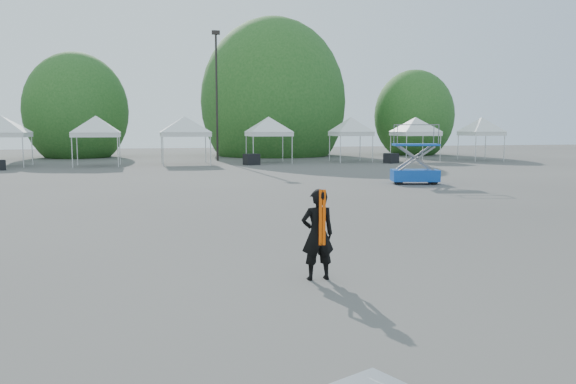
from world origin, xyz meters
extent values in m
plane|color=#474442|center=(0.00, 0.00, 0.00)|extent=(120.00, 120.00, 0.00)
cylinder|color=black|center=(3.00, 32.00, 4.75)|extent=(0.16, 0.16, 9.50)
cube|color=black|center=(3.00, 32.00, 9.65)|extent=(0.60, 0.25, 0.30)
cylinder|color=#382314|center=(-8.00, 40.00, 1.14)|extent=(0.36, 0.36, 2.27)
ellipsoid|color=#1E511B|center=(-8.00, 40.00, 3.94)|extent=(4.16, 4.16, 4.78)
cylinder|color=#382314|center=(9.00, 39.00, 1.40)|extent=(0.36, 0.36, 2.80)
ellipsoid|color=#1E511B|center=(9.00, 39.00, 4.85)|extent=(5.12, 5.12, 5.89)
cylinder|color=#382314|center=(22.00, 37.00, 1.05)|extent=(0.36, 0.36, 2.10)
ellipsoid|color=#1E511B|center=(22.00, 37.00, 3.64)|extent=(3.84, 3.84, 4.42)
cylinder|color=silver|center=(-9.92, 27.45, 1.00)|extent=(0.06, 0.06, 2.00)
cylinder|color=silver|center=(-9.92, 30.44, 1.00)|extent=(0.06, 0.06, 2.00)
cube|color=white|center=(-11.42, 28.94, 2.08)|extent=(3.20, 3.20, 0.30)
pyramid|color=white|center=(-11.42, 28.94, 3.33)|extent=(4.52, 4.52, 1.10)
cylinder|color=silver|center=(-6.88, 26.48, 1.00)|extent=(0.06, 0.06, 2.00)
cylinder|color=silver|center=(-4.09, 26.48, 1.00)|extent=(0.06, 0.06, 2.00)
cylinder|color=silver|center=(-6.88, 29.26, 1.00)|extent=(0.06, 0.06, 2.00)
cylinder|color=silver|center=(-4.09, 29.26, 1.00)|extent=(0.06, 0.06, 2.00)
cube|color=white|center=(-5.49, 27.87, 2.08)|extent=(2.98, 2.98, 0.30)
pyramid|color=white|center=(-5.49, 27.87, 3.33)|extent=(4.22, 4.22, 1.10)
cylinder|color=silver|center=(-1.25, 26.94, 1.00)|extent=(0.06, 0.06, 2.00)
cylinder|color=silver|center=(1.90, 26.94, 1.00)|extent=(0.06, 0.06, 2.00)
cylinder|color=silver|center=(-1.25, 30.09, 1.00)|extent=(0.06, 0.06, 2.00)
cylinder|color=silver|center=(1.90, 30.09, 1.00)|extent=(0.06, 0.06, 2.00)
cube|color=white|center=(0.32, 28.52, 2.08)|extent=(3.35, 3.35, 0.30)
pyramid|color=white|center=(0.32, 28.52, 3.33)|extent=(4.74, 4.74, 1.10)
cylinder|color=silver|center=(4.90, 27.25, 1.00)|extent=(0.06, 0.06, 2.00)
cylinder|color=silver|center=(7.70, 27.25, 1.00)|extent=(0.06, 0.06, 2.00)
cylinder|color=silver|center=(4.90, 30.05, 1.00)|extent=(0.06, 0.06, 2.00)
cylinder|color=silver|center=(7.70, 30.05, 1.00)|extent=(0.06, 0.06, 2.00)
cube|color=white|center=(6.30, 28.65, 2.08)|extent=(3.00, 3.00, 0.30)
pyramid|color=white|center=(6.30, 28.65, 3.33)|extent=(4.24, 4.24, 1.10)
cylinder|color=silver|center=(11.27, 27.11, 1.00)|extent=(0.06, 0.06, 2.00)
cylinder|color=silver|center=(13.76, 27.11, 1.00)|extent=(0.06, 0.06, 2.00)
cylinder|color=silver|center=(11.27, 29.59, 1.00)|extent=(0.06, 0.06, 2.00)
cylinder|color=silver|center=(13.76, 29.59, 1.00)|extent=(0.06, 0.06, 2.00)
cube|color=white|center=(12.52, 28.35, 2.08)|extent=(2.69, 2.69, 0.30)
pyramid|color=white|center=(12.52, 28.35, 3.33)|extent=(3.80, 3.80, 1.10)
cylinder|color=silver|center=(16.20, 26.57, 1.00)|extent=(0.06, 0.06, 2.00)
cylinder|color=silver|center=(18.96, 26.57, 1.00)|extent=(0.06, 0.06, 2.00)
cylinder|color=silver|center=(16.20, 29.33, 1.00)|extent=(0.06, 0.06, 2.00)
cylinder|color=silver|center=(18.96, 29.33, 1.00)|extent=(0.06, 0.06, 2.00)
cube|color=white|center=(17.58, 27.95, 2.08)|extent=(2.96, 2.96, 0.30)
pyramid|color=white|center=(17.58, 27.95, 3.33)|extent=(4.19, 4.19, 1.10)
cylinder|color=silver|center=(21.56, 26.00, 1.00)|extent=(0.06, 0.06, 2.00)
cylinder|color=silver|center=(24.01, 26.00, 1.00)|extent=(0.06, 0.06, 2.00)
cylinder|color=silver|center=(21.56, 28.45, 1.00)|extent=(0.06, 0.06, 2.00)
cylinder|color=silver|center=(24.01, 28.45, 1.00)|extent=(0.06, 0.06, 2.00)
cube|color=white|center=(22.79, 27.22, 2.08)|extent=(2.65, 2.65, 0.30)
pyramid|color=white|center=(22.79, 27.22, 3.33)|extent=(3.75, 3.75, 1.10)
imported|color=black|center=(0.39, -2.37, 0.77)|extent=(0.57, 0.38, 1.55)
cube|color=#FF5205|center=(0.39, -2.52, 1.08)|extent=(0.12, 0.02, 0.93)
cube|color=#0B2C97|center=(9.48, 11.99, 0.39)|extent=(2.28, 1.54, 0.52)
cube|color=#0B2C97|center=(9.48, 11.99, 1.78)|extent=(2.19, 1.48, 0.09)
cylinder|color=black|center=(8.62, 11.77, 0.16)|extent=(0.34, 0.21, 0.31)
cylinder|color=black|center=(10.13, 11.37, 0.16)|extent=(0.34, 0.21, 0.31)
cylinder|color=black|center=(8.84, 12.61, 0.16)|extent=(0.34, 0.21, 0.31)
cylinder|color=black|center=(10.35, 12.21, 0.16)|extent=(0.34, 0.21, 0.31)
cube|color=black|center=(4.65, 26.60, 0.38)|extent=(1.15, 1.00, 0.76)
cube|color=black|center=(14.72, 25.96, 0.36)|extent=(1.13, 1.02, 0.72)
camera|label=1|loc=(-2.38, -11.23, 2.56)|focal=35.00mm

